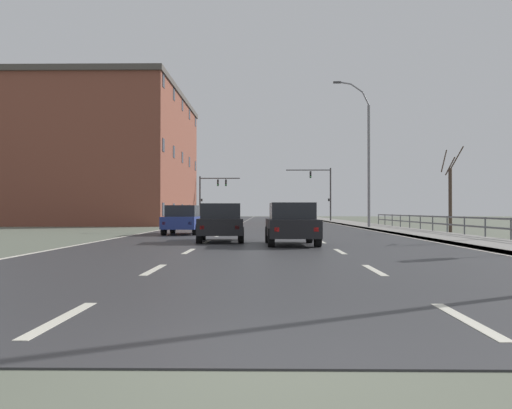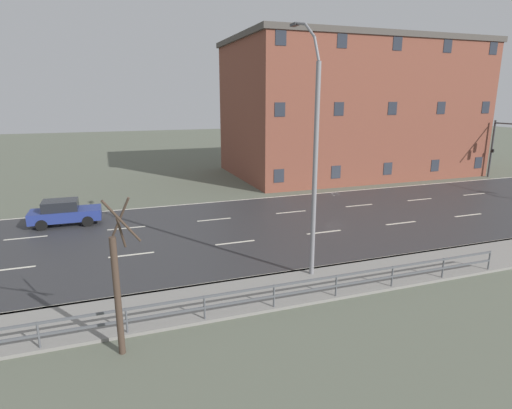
{
  "view_description": "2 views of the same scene",
  "coord_description": "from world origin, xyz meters",
  "views": [
    {
      "loc": [
        0.03,
        -4.45,
        1.27
      ],
      "look_at": [
        -0.83,
        49.21,
        1.89
      ],
      "focal_mm": 39.26,
      "sensor_mm": 36.0,
      "label": 1
    },
    {
      "loc": [
        22.92,
        28.27,
        7.64
      ],
      "look_at": [
        0.0,
        36.42,
        1.41
      ],
      "focal_mm": 29.47,
      "sensor_mm": 36.0,
      "label": 2
    }
  ],
  "objects": [
    {
      "name": "brick_building",
      "position": [
        -15.26,
        52.0,
        6.56
      ],
      "size": [
        14.08,
        24.09,
        13.1
      ],
      "color": "brown",
      "rests_on": "ground"
    },
    {
      "name": "bare_tree_mid",
      "position": [
        10.82,
        28.24,
        2.17
      ],
      "size": [
        1.31,
        0.99,
        5.05
      ],
      "color": "#423328",
      "rests_on": "ground"
    },
    {
      "name": "car_mid_centre",
      "position": [
        -4.36,
        25.51,
        0.8
      ],
      "size": [
        1.89,
        4.13,
        1.57
      ],
      "rotation": [
        0.0,
        0.0,
        -0.02
      ],
      "color": "navy",
      "rests_on": "ground"
    },
    {
      "name": "ground_plane",
      "position": [
        0.0,
        48.0,
        -0.06
      ],
      "size": [
        160.0,
        160.0,
        0.12
      ],
      "color": "#5B6051"
    },
    {
      "name": "street_lamp_midground",
      "position": [
        7.42,
        36.31,
        5.25
      ],
      "size": [
        2.68,
        0.24,
        10.76
      ],
      "color": "slate",
      "rests_on": "ground"
    },
    {
      "name": "traffic_signal_left",
      "position": [
        -6.64,
        63.59,
        3.81
      ],
      "size": [
        4.97,
        0.36,
        5.51
      ],
      "color": "#38383A",
      "rests_on": "ground"
    }
  ]
}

